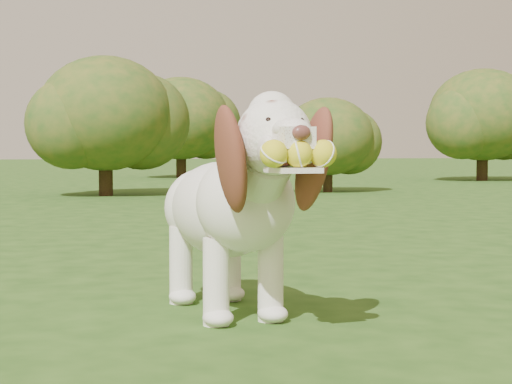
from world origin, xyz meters
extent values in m
plane|color=#214413|center=(0.00, 0.00, 0.00)|extent=(80.00, 80.00, 0.00)
ellipsoid|color=white|center=(-0.22, 0.56, 0.36)|extent=(0.41, 0.67, 0.33)
ellipsoid|color=white|center=(-0.18, 0.32, 0.40)|extent=(0.37, 0.37, 0.32)
ellipsoid|color=white|center=(-0.25, 0.77, 0.35)|extent=(0.34, 0.34, 0.29)
cylinder|color=white|center=(-0.16, 0.20, 0.48)|extent=(0.21, 0.28, 0.25)
sphere|color=white|center=(-0.14, 0.08, 0.61)|extent=(0.26, 0.26, 0.23)
sphere|color=white|center=(-0.15, 0.10, 0.67)|extent=(0.17, 0.17, 0.15)
cube|color=white|center=(-0.12, -0.05, 0.60)|extent=(0.11, 0.15, 0.06)
ellipsoid|color=#592D28|center=(-0.11, -0.12, 0.62)|extent=(0.06, 0.04, 0.04)
cube|color=white|center=(-0.12, -0.06, 0.51)|extent=(0.14, 0.16, 0.02)
ellipsoid|color=brown|center=(-0.28, 0.07, 0.54)|extent=(0.15, 0.23, 0.35)
ellipsoid|color=brown|center=(-0.01, 0.11, 0.54)|extent=(0.15, 0.21, 0.35)
cylinder|color=white|center=(-0.27, 0.90, 0.39)|extent=(0.08, 0.17, 0.13)
cylinder|color=white|center=(-0.28, 0.33, 0.14)|extent=(0.10, 0.10, 0.29)
cylinder|color=white|center=(-0.09, 0.36, 0.14)|extent=(0.10, 0.10, 0.29)
cylinder|color=white|center=(-0.34, 0.74, 0.14)|extent=(0.10, 0.10, 0.29)
cylinder|color=white|center=(-0.15, 0.77, 0.14)|extent=(0.10, 0.10, 0.29)
sphere|color=gold|center=(-0.19, -0.11, 0.56)|extent=(0.09, 0.09, 0.08)
sphere|color=gold|center=(-0.12, -0.10, 0.56)|extent=(0.09, 0.09, 0.08)
sphere|color=gold|center=(-0.04, -0.09, 0.56)|extent=(0.09, 0.09, 0.08)
cylinder|color=#382314|center=(-0.36, 7.91, 0.27)|extent=(0.17, 0.17, 0.53)
ellipsoid|color=#204515|center=(-0.36, 7.91, 0.98)|extent=(1.60, 1.60, 1.36)
cylinder|color=#382314|center=(1.27, 13.81, 0.31)|extent=(0.19, 0.19, 0.61)
ellipsoid|color=#204515|center=(1.27, 13.81, 1.13)|extent=(1.84, 1.84, 1.57)
cylinder|color=#382314|center=(2.46, 8.14, 0.20)|extent=(0.12, 0.12, 0.39)
ellipsoid|color=#204515|center=(2.46, 8.14, 0.72)|extent=(1.17, 1.17, 1.00)
cylinder|color=#382314|center=(6.18, 11.23, 0.31)|extent=(0.19, 0.19, 0.62)
ellipsoid|color=#204515|center=(6.18, 11.23, 1.14)|extent=(1.86, 1.86, 1.58)
camera|label=1|loc=(-0.72, -2.39, 0.58)|focal=60.00mm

